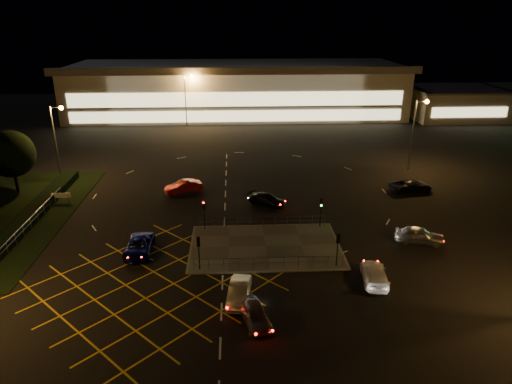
{
  "coord_description": "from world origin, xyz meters",
  "views": [
    {
      "loc": [
        -0.83,
        -40.68,
        20.9
      ],
      "look_at": [
        1.57,
        7.37,
        2.0
      ],
      "focal_mm": 32.0,
      "sensor_mm": 36.0,
      "label": 1
    }
  ],
  "objects_px": {
    "car_near_silver": "(255,314)",
    "car_approach_white": "(374,274)",
    "signal_ne": "(321,207)",
    "car_circ_red": "(184,187)",
    "signal_se": "(338,243)",
    "signal_nw": "(204,209)",
    "car_left_blue": "(139,246)",
    "car_right_silver": "(420,235)",
    "car_far_dkgrey": "(267,200)",
    "signal_sw": "(199,246)",
    "car_queue_white": "(239,292)",
    "car_east_grey": "(411,186)"
  },
  "relations": [
    {
      "from": "car_near_silver",
      "to": "car_approach_white",
      "type": "relative_size",
      "value": 0.87
    },
    {
      "from": "signal_ne",
      "to": "car_circ_red",
      "type": "xyz_separation_m",
      "value": [
        -15.21,
        10.79,
        -1.6
      ]
    },
    {
      "from": "signal_se",
      "to": "car_approach_white",
      "type": "height_order",
      "value": "signal_se"
    },
    {
      "from": "signal_se",
      "to": "signal_nw",
      "type": "distance_m",
      "value": 14.41
    },
    {
      "from": "car_left_blue",
      "to": "car_approach_white",
      "type": "xyz_separation_m",
      "value": [
        20.49,
        -5.84,
        -0.01
      ]
    },
    {
      "from": "signal_nw",
      "to": "car_right_silver",
      "type": "distance_m",
      "value": 21.47
    },
    {
      "from": "car_far_dkgrey",
      "to": "car_circ_red",
      "type": "height_order",
      "value": "car_circ_red"
    },
    {
      "from": "car_far_dkgrey",
      "to": "signal_sw",
      "type": "bearing_deg",
      "value": -172.82
    },
    {
      "from": "signal_nw",
      "to": "car_near_silver",
      "type": "bearing_deg",
      "value": -73.78
    },
    {
      "from": "car_queue_white",
      "to": "car_circ_red",
      "type": "bearing_deg",
      "value": 114.61
    },
    {
      "from": "car_left_blue",
      "to": "car_far_dkgrey",
      "type": "bearing_deg",
      "value": 40.28
    },
    {
      "from": "signal_ne",
      "to": "signal_se",
      "type": "bearing_deg",
      "value": -90.0
    },
    {
      "from": "signal_nw",
      "to": "car_near_silver",
      "type": "relative_size",
      "value": 0.75
    },
    {
      "from": "signal_ne",
      "to": "car_circ_red",
      "type": "height_order",
      "value": "signal_ne"
    },
    {
      "from": "car_queue_white",
      "to": "car_left_blue",
      "type": "xyz_separation_m",
      "value": [
        -9.18,
        7.95,
        -0.01
      ]
    },
    {
      "from": "signal_sw",
      "to": "car_queue_white",
      "type": "bearing_deg",
      "value": 126.36
    },
    {
      "from": "car_queue_white",
      "to": "car_right_silver",
      "type": "relative_size",
      "value": 0.93
    },
    {
      "from": "car_approach_white",
      "to": "car_circ_red",
      "type": "bearing_deg",
      "value": -41.79
    },
    {
      "from": "signal_nw",
      "to": "car_queue_white",
      "type": "bearing_deg",
      "value": -75.05
    },
    {
      "from": "signal_nw",
      "to": "car_far_dkgrey",
      "type": "xyz_separation_m",
      "value": [
        6.87,
        6.31,
        -1.71
      ]
    },
    {
      "from": "signal_se",
      "to": "car_east_grey",
      "type": "relative_size",
      "value": 0.6
    },
    {
      "from": "car_near_silver",
      "to": "car_far_dkgrey",
      "type": "distance_m",
      "value": 21.83
    },
    {
      "from": "car_right_silver",
      "to": "car_east_grey",
      "type": "relative_size",
      "value": 0.88
    },
    {
      "from": "car_far_dkgrey",
      "to": "car_approach_white",
      "type": "height_order",
      "value": "car_approach_white"
    },
    {
      "from": "car_far_dkgrey",
      "to": "car_left_blue",
      "type": "bearing_deg",
      "value": 163.46
    },
    {
      "from": "signal_se",
      "to": "car_east_grey",
      "type": "bearing_deg",
      "value": -126.8
    },
    {
      "from": "signal_nw",
      "to": "car_east_grey",
      "type": "height_order",
      "value": "signal_nw"
    },
    {
      "from": "signal_se",
      "to": "signal_nw",
      "type": "relative_size",
      "value": 1.0
    },
    {
      "from": "signal_ne",
      "to": "car_east_grey",
      "type": "relative_size",
      "value": 0.6
    },
    {
      "from": "signal_nw",
      "to": "signal_ne",
      "type": "distance_m",
      "value": 12.0
    },
    {
      "from": "car_approach_white",
      "to": "car_east_grey",
      "type": "bearing_deg",
      "value": -109.66
    },
    {
      "from": "signal_nw",
      "to": "car_queue_white",
      "type": "height_order",
      "value": "signal_nw"
    },
    {
      "from": "signal_ne",
      "to": "car_near_silver",
      "type": "bearing_deg",
      "value": -116.06
    },
    {
      "from": "car_near_silver",
      "to": "car_right_silver",
      "type": "distance_m",
      "value": 20.22
    },
    {
      "from": "signal_sw",
      "to": "signal_ne",
      "type": "distance_m",
      "value": 14.41
    },
    {
      "from": "car_far_dkgrey",
      "to": "car_right_silver",
      "type": "height_order",
      "value": "car_right_silver"
    },
    {
      "from": "car_right_silver",
      "to": "car_left_blue",
      "type": "bearing_deg",
      "value": 109.65
    },
    {
      "from": "signal_ne",
      "to": "car_left_blue",
      "type": "height_order",
      "value": "signal_ne"
    },
    {
      "from": "car_east_grey",
      "to": "car_approach_white",
      "type": "xyz_separation_m",
      "value": [
        -10.64,
        -20.22,
        -0.03
      ]
    },
    {
      "from": "signal_sw",
      "to": "car_approach_white",
      "type": "bearing_deg",
      "value": 170.58
    },
    {
      "from": "car_queue_white",
      "to": "car_east_grey",
      "type": "bearing_deg",
      "value": 54.4
    },
    {
      "from": "car_far_dkgrey",
      "to": "car_approach_white",
      "type": "distance_m",
      "value": 18.45
    },
    {
      "from": "car_right_silver",
      "to": "signal_nw",
      "type": "bearing_deg",
      "value": 97.75
    },
    {
      "from": "signal_ne",
      "to": "car_queue_white",
      "type": "height_order",
      "value": "signal_ne"
    },
    {
      "from": "car_near_silver",
      "to": "car_queue_white",
      "type": "xyz_separation_m",
      "value": [
        -1.13,
        2.85,
        -0.0
      ]
    },
    {
      "from": "car_near_silver",
      "to": "car_queue_white",
      "type": "bearing_deg",
      "value": 97.18
    },
    {
      "from": "signal_nw",
      "to": "car_queue_white",
      "type": "relative_size",
      "value": 0.73
    },
    {
      "from": "car_near_silver",
      "to": "car_circ_red",
      "type": "xyz_separation_m",
      "value": [
        -7.69,
        26.18,
        0.05
      ]
    },
    {
      "from": "signal_nw",
      "to": "car_east_grey",
      "type": "xyz_separation_m",
      "value": [
        25.3,
        9.8,
        -1.63
      ]
    },
    {
      "from": "signal_ne",
      "to": "car_far_dkgrey",
      "type": "relative_size",
      "value": 0.69
    }
  ]
}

